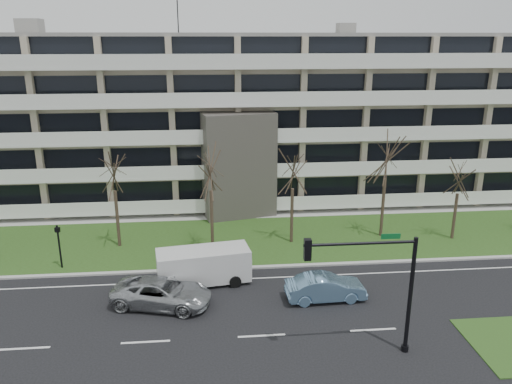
{
  "coord_description": "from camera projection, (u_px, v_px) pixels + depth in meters",
  "views": [
    {
      "loc": [
        -2.41,
        -22.56,
        15.0
      ],
      "look_at": [
        0.64,
        10.0,
        4.78
      ],
      "focal_mm": 35.0,
      "sensor_mm": 36.0,
      "label": 1
    }
  ],
  "objects": [
    {
      "name": "blue_sedan",
      "position": [
        326.0,
        288.0,
        29.53
      ],
      "size": [
        4.79,
        1.84,
        1.56
      ],
      "primitive_type": "imported",
      "rotation": [
        0.0,
        0.0,
        1.61
      ],
      "color": "#74A1C9",
      "rests_on": "ground"
    },
    {
      "name": "grass_verge",
      "position": [
        244.0,
        239.0,
        38.47
      ],
      "size": [
        90.0,
        10.0,
        0.06
      ],
      "primitive_type": "cube",
      "color": "#294316",
      "rests_on": "ground"
    },
    {
      "name": "tree_6",
      "position": [
        460.0,
        176.0,
        37.15
      ],
      "size": [
        3.27,
        3.27,
        6.54
      ],
      "color": "#382B21",
      "rests_on": "ground"
    },
    {
      "name": "white_van",
      "position": [
        205.0,
        263.0,
        31.41
      ],
      "size": [
        6.05,
        3.03,
        2.25
      ],
      "rotation": [
        0.0,
        0.0,
        0.15
      ],
      "color": "silver",
      "rests_on": "ground"
    },
    {
      "name": "traffic_signal",
      "position": [
        375.0,
        278.0,
        23.52
      ],
      "size": [
        5.48,
        0.37,
        6.34
      ],
      "rotation": [
        0.0,
        0.0,
        -0.0
      ],
      "color": "black",
      "rests_on": "ground"
    },
    {
      "name": "tree_2",
      "position": [
        113.0,
        168.0,
        35.49
      ],
      "size": [
        3.88,
        3.88,
        7.75
      ],
      "color": "#382B21",
      "rests_on": "ground"
    },
    {
      "name": "ground",
      "position": [
        262.0,
        336.0,
        26.13
      ],
      "size": [
        160.0,
        160.0,
        0.0
      ],
      "primitive_type": "plane",
      "color": "black",
      "rests_on": "ground"
    },
    {
      "name": "lane_edge_line",
      "position": [
        251.0,
        278.0,
        32.3
      ],
      "size": [
        90.0,
        0.12,
        0.01
      ],
      "primitive_type": "cube",
      "color": "white",
      "rests_on": "ground"
    },
    {
      "name": "sidewalk",
      "position": [
        240.0,
        215.0,
        43.7
      ],
      "size": [
        90.0,
        2.0,
        0.08
      ],
      "primitive_type": "cube",
      "color": "#B2B2AD",
      "rests_on": "ground"
    },
    {
      "name": "pedestrian_signal",
      "position": [
        59.0,
        241.0,
        33.18
      ],
      "size": [
        0.35,
        0.31,
        3.1
      ],
      "rotation": [
        0.0,
        0.0,
        -0.34
      ],
      "color": "black",
      "rests_on": "ground"
    },
    {
      "name": "apartment_building",
      "position": [
        234.0,
        117.0,
        47.92
      ],
      "size": [
        60.5,
        15.1,
        18.75
      ],
      "color": "tan",
      "rests_on": "ground"
    },
    {
      "name": "tree_4",
      "position": [
        293.0,
        167.0,
        36.26
      ],
      "size": [
        3.81,
        3.81,
        7.62
      ],
      "color": "#382B21",
      "rests_on": "ground"
    },
    {
      "name": "curb",
      "position": [
        249.0,
        268.0,
        33.71
      ],
      "size": [
        90.0,
        0.35,
        0.12
      ],
      "primitive_type": "cube",
      "color": "#B2B2AD",
      "rests_on": "ground"
    },
    {
      "name": "silver_pickup",
      "position": [
        162.0,
        293.0,
        28.88
      ],
      "size": [
        6.24,
        4.03,
        1.6
      ],
      "primitive_type": "imported",
      "rotation": [
        0.0,
        0.0,
        1.31
      ],
      "color": "#A8ABAF",
      "rests_on": "ground"
    },
    {
      "name": "tree_3",
      "position": [
        210.0,
        166.0,
        34.7
      ],
      "size": [
        4.09,
        4.09,
        8.17
      ],
      "color": "#382B21",
      "rests_on": "ground"
    },
    {
      "name": "tree_5",
      "position": [
        387.0,
        155.0,
        37.24
      ],
      "size": [
        4.2,
        4.2,
        8.41
      ],
      "color": "#382B21",
      "rests_on": "ground"
    }
  ]
}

